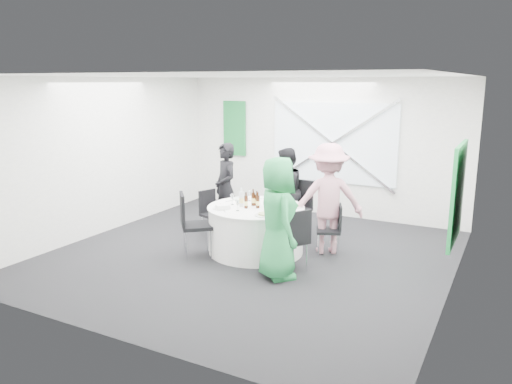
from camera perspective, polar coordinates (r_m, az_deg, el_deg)
The scene contains 49 objects.
floor at distance 8.03m, azimuth -0.67°, elevation -7.26°, with size 6.00×6.00×0.00m, color black.
ceiling at distance 7.56m, azimuth -0.73°, elevation 13.15°, with size 6.00×6.00×0.00m, color silver.
wall_back at distance 10.37m, azimuth 7.30°, elevation 5.13°, with size 6.00×6.00×0.00m, color white.
wall_front at distance 5.30m, azimuth -16.47°, elevation -2.41°, with size 6.00×6.00×0.00m, color white.
wall_left at distance 9.47m, azimuth -16.89°, elevation 3.98°, with size 6.00×6.00×0.00m, color white.
wall_right at distance 6.79m, azimuth 22.12°, elevation 0.40°, with size 6.00×6.00×0.00m, color white.
window_panel at distance 10.22m, azimuth 8.81°, elevation 5.54°, with size 2.60×0.03×1.60m, color silver.
window_brace_a at distance 10.19m, azimuth 8.74°, elevation 5.52°, with size 0.05×0.05×3.16m, color silver.
window_brace_b at distance 10.19m, azimuth 8.74°, elevation 5.52°, with size 0.05×0.05×3.16m, color silver.
green_banner at distance 11.16m, azimuth -2.47°, elevation 7.28°, with size 0.55×0.04×1.20m, color #125C28.
green_sign at distance 7.42m, azimuth 22.04°, elevation -0.21°, with size 0.05×1.20×1.40m, color #178238.
banquet_table at distance 8.08m, azimuth -0.00°, elevation -4.29°, with size 1.56×1.56×0.76m.
chair_back at distance 8.97m, azimuth 4.90°, elevation -1.27°, with size 0.53×0.54×0.99m.
chair_back_left at distance 8.92m, azimuth -5.17°, elevation -2.05°, with size 0.48×0.48×0.83m.
chair_back_right at distance 8.02m, azimuth 8.81°, elevation -3.86°, with size 0.49×0.48×0.82m.
chair_front_right at distance 7.19m, azimuth 4.37°, elevation -5.01°, with size 0.59×0.59×0.95m.
chair_front_left at distance 7.86m, azimuth -7.45°, elevation -3.15°, with size 0.66×0.66×1.03m.
person_man_back_left at distance 9.09m, azimuth -3.49°, elevation 0.46°, with size 0.60×0.39×1.64m, color black.
person_man_back at distance 9.00m, azimuth 3.38°, elevation 0.10°, with size 0.76×0.42×1.57m, color black.
person_woman_pink at distance 8.03m, azimuth 8.23°, elevation -0.77°, with size 1.15×0.53×1.78m, color pink.
person_woman_green at distance 6.94m, azimuth 2.48°, elevation -3.01°, with size 0.84×0.55×1.72m, color #279049.
plate_back at distance 8.39m, azimuth 2.00°, elevation -0.93°, with size 0.29×0.29×0.01m.
plate_back_left at distance 8.47m, azimuth -1.74°, elevation -0.79°, with size 0.28×0.28×0.01m.
plate_back_right at distance 7.98m, azimuth 4.34°, elevation -1.60°, with size 0.27×0.27×0.04m.
plate_front_right at distance 7.44m, azimuth 0.98°, elevation -2.60°, with size 0.29×0.29×0.04m.
plate_front_left at distance 7.88m, azimuth -3.96°, elevation -1.83°, with size 0.29×0.29×0.01m.
napkin at distance 7.82m, azimuth -3.83°, elevation -1.69°, with size 0.20×0.13×0.06m, color white.
beer_bottle_a at distance 8.02m, azimuth -0.33°, elevation -0.83°, with size 0.06×0.06×0.27m.
beer_bottle_b at distance 8.03m, azimuth 0.09°, elevation -0.93°, with size 0.06×0.06×0.24m.
beer_bottle_c at distance 7.87m, azimuth 0.21°, elevation -1.15°, with size 0.06×0.06×0.26m.
beer_bottle_d at distance 7.86m, azimuth -1.14°, elevation -1.17°, with size 0.06×0.06×0.26m.
green_water_bottle at distance 7.89m, azimuth 1.42°, elevation -1.02°, with size 0.08×0.08×0.29m.
clear_water_bottle at distance 7.98m, azimuth -1.69°, elevation -0.80°, with size 0.08×0.08×0.30m.
wine_glass_a at distance 7.69m, azimuth -2.12°, elevation -1.27°, with size 0.07×0.07×0.17m.
wine_glass_b at distance 8.30m, azimuth 1.36°, elevation -0.23°, with size 0.07×0.07×0.17m.
wine_glass_c at distance 8.10m, azimuth -2.74°, elevation -0.57°, with size 0.07×0.07×0.17m.
wine_glass_d at distance 7.85m, azimuth 2.30°, elevation -0.99°, with size 0.07×0.07×0.17m.
wine_glass_e at distance 7.62m, azimuth 1.95°, elevation -1.39°, with size 0.07×0.07×0.17m.
wine_glass_f at distance 8.34m, azimuth -0.71°, elevation -0.18°, with size 0.07×0.07×0.17m.
fork_a at distance 8.52m, azimuth -0.89°, elevation -0.74°, with size 0.01×0.15×0.01m, color silver.
knife_a at distance 8.35m, azimuth -3.01°, elevation -1.03°, with size 0.01×0.15×0.01m, color silver.
fork_b at distance 7.42m, azimuth 0.36°, elevation -2.75°, with size 0.01×0.15×0.01m, color silver.
knife_b at distance 7.53m, azimuth 2.53°, elevation -2.54°, with size 0.01×0.15×0.01m, color silver.
fork_c at distance 8.35m, azimuth 3.00°, elevation -1.03°, with size 0.01×0.15×0.01m, color silver.
knife_c at distance 8.53m, azimuth 0.45°, elevation -0.72°, with size 0.01×0.15×0.01m, color silver.
fork_d at distance 8.08m, azimuth -4.04°, elevation -1.50°, with size 0.01×0.15×0.01m, color silver.
knife_d at distance 7.70m, azimuth -3.65°, elevation -2.21°, with size 0.01×0.15×0.01m, color silver.
fork_e at distance 7.88m, azimuth 4.10°, elevation -1.87°, with size 0.01×0.15×0.01m, color silver.
knife_e at distance 8.19m, azimuth 3.78°, elevation -1.31°, with size 0.01×0.15×0.01m, color silver.
Camera 1 is at (3.62, -6.63, 2.72)m, focal length 35.00 mm.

